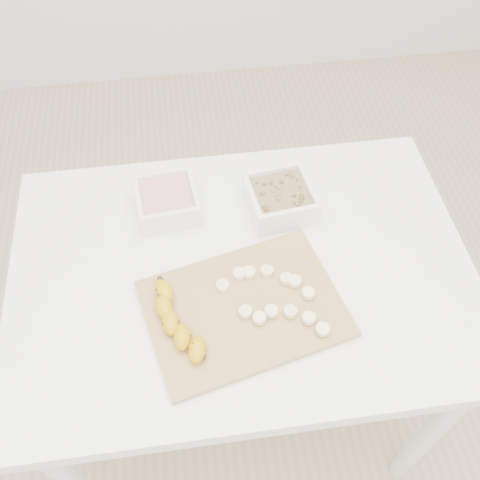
{
  "coord_description": "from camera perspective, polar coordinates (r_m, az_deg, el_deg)",
  "views": [
    {
      "loc": [
        -0.09,
        -0.64,
        1.71
      ],
      "look_at": [
        0.0,
        0.03,
        0.81
      ],
      "focal_mm": 40.0,
      "sensor_mm": 36.0,
      "label": 1
    }
  ],
  "objects": [
    {
      "name": "ground",
      "position": [
        1.83,
        0.13,
        -16.24
      ],
      "size": [
        3.5,
        3.5,
        0.0
      ],
      "primitive_type": "plane",
      "color": "#C6AD89",
      "rests_on": "ground"
    },
    {
      "name": "bowl_granola",
      "position": [
        1.23,
        4.3,
        4.43
      ],
      "size": [
        0.16,
        0.16,
        0.07
      ],
      "color": "white",
      "rests_on": "table"
    },
    {
      "name": "cutting_board",
      "position": [
        1.09,
        0.42,
        -7.32
      ],
      "size": [
        0.44,
        0.36,
        0.01
      ],
      "primitive_type": "cube",
      "rotation": [
        0.0,
        0.0,
        0.23
      ],
      "color": "#B38B47",
      "rests_on": "table"
    },
    {
      "name": "banana",
      "position": [
        1.06,
        -6.62,
        -8.72
      ],
      "size": [
        0.09,
        0.2,
        0.03
      ],
      "primitive_type": null,
      "rotation": [
        0.0,
        0.0,
        0.18
      ],
      "color": "#C19507",
      "rests_on": "cutting_board"
    },
    {
      "name": "table",
      "position": [
        1.24,
        0.19,
        -5.45
      ],
      "size": [
        1.0,
        0.7,
        0.75
      ],
      "color": "white",
      "rests_on": "ground"
    },
    {
      "name": "bowl_yogurt",
      "position": [
        1.24,
        -7.74,
        4.14
      ],
      "size": [
        0.15,
        0.15,
        0.06
      ],
      "color": "white",
      "rests_on": "table"
    },
    {
      "name": "banana_slices",
      "position": [
        1.09,
        3.63,
        -5.98
      ],
      "size": [
        0.21,
        0.18,
        0.02
      ],
      "color": "#F0E7B7",
      "rests_on": "cutting_board"
    }
  ]
}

